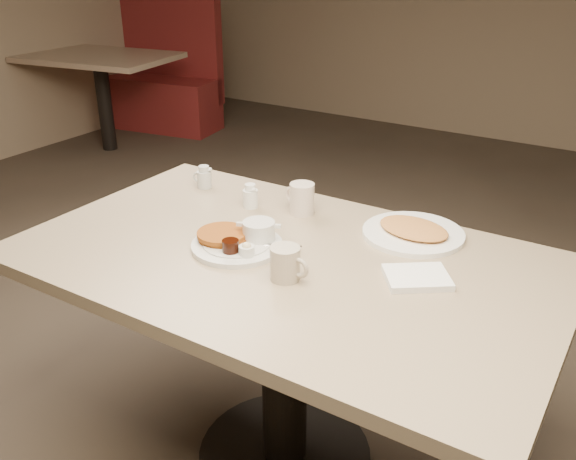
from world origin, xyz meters
The scene contains 10 objects.
room centered at (0.00, 0.00, 1.40)m, with size 7.04×8.04×2.84m.
diner_table centered at (0.00, 0.00, 0.58)m, with size 1.50×0.90×0.75m.
main_plate centered at (-0.14, -0.02, 0.77)m, with size 0.35×0.35×0.07m.
coffee_mug_near centered at (0.07, -0.11, 0.80)m, with size 0.11×0.08×0.09m.
napkin centered at (0.36, 0.06, 0.76)m, with size 0.21×0.20×0.02m.
coffee_mug_far centered at (-0.11, 0.28, 0.80)m, with size 0.12×0.09×0.10m.
creamer_left centered at (-0.52, 0.29, 0.79)m, with size 0.08×0.06×0.08m.
creamer_right centered at (-0.28, 0.23, 0.79)m, with size 0.07×0.05×0.08m.
hash_plate centered at (0.26, 0.31, 0.76)m, with size 0.36×0.36×0.04m.
booth_back_left centered at (-3.10, 2.72, 0.41)m, with size 1.31×1.47×1.12m.
Camera 1 is at (0.82, -1.29, 1.55)m, focal length 38.70 mm.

